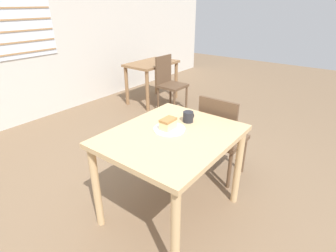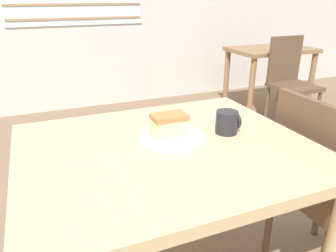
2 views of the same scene
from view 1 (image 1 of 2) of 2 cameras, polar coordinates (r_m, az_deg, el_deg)
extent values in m
plane|color=#7A6047|center=(2.32, 1.82, -20.46)|extent=(14.00, 14.00, 0.00)
cube|color=#AD7F51|center=(4.25, -31.60, 13.03)|extent=(1.44, 0.01, 0.02)
cube|color=#AD7F51|center=(4.23, -32.06, 14.92)|extent=(1.44, 0.01, 0.02)
cube|color=#AD7F51|center=(4.21, -32.52, 16.83)|extent=(1.44, 0.01, 0.02)
cube|color=tan|center=(1.99, 0.77, -2.18)|extent=(1.03, 0.86, 0.04)
cylinder|color=tan|center=(1.75, 1.62, -22.82)|extent=(0.06, 0.06, 0.73)
cylinder|color=tan|center=(2.39, 14.98, -8.74)|extent=(0.06, 0.06, 0.73)
cylinder|color=tan|center=(2.16, -15.34, -12.90)|extent=(0.06, 0.06, 0.73)
cylinder|color=tan|center=(2.70, 0.17, -3.52)|extent=(0.06, 0.06, 0.73)
cube|color=olive|center=(4.73, -3.57, 13.43)|extent=(0.91, 0.58, 0.04)
cylinder|color=olive|center=(4.37, -4.52, 7.56)|extent=(0.06, 0.06, 0.67)
cylinder|color=olive|center=(4.98, 1.77, 9.84)|extent=(0.06, 0.06, 0.67)
cylinder|color=olive|center=(4.69, -8.98, 8.58)|extent=(0.06, 0.06, 0.67)
cylinder|color=olive|center=(5.26, -2.57, 10.69)|extent=(0.06, 0.06, 0.67)
cube|color=brown|center=(2.70, 11.98, -2.69)|extent=(0.40, 0.40, 0.04)
cylinder|color=brown|center=(2.89, 16.13, -6.20)|extent=(0.04, 0.04, 0.40)
cylinder|color=brown|center=(3.01, 10.16, -4.27)|extent=(0.04, 0.04, 0.40)
cylinder|color=brown|center=(2.62, 13.23, -9.40)|extent=(0.04, 0.04, 0.40)
cylinder|color=brown|center=(2.75, 6.78, -7.11)|extent=(0.04, 0.04, 0.40)
cube|color=brown|center=(2.44, 10.56, 0.71)|extent=(0.03, 0.38, 0.45)
cube|color=brown|center=(4.36, 0.97, 8.75)|extent=(0.40, 0.40, 0.04)
cylinder|color=brown|center=(4.21, 1.41, 4.94)|extent=(0.04, 0.04, 0.40)
cylinder|color=brown|center=(4.47, 4.03, 6.13)|extent=(0.04, 0.04, 0.40)
cylinder|color=brown|center=(4.40, -2.17, 5.89)|extent=(0.04, 0.04, 0.40)
cylinder|color=brown|center=(4.66, 0.54, 6.99)|extent=(0.04, 0.04, 0.40)
cube|color=brown|center=(4.41, -0.97, 12.21)|extent=(0.38, 0.03, 0.45)
cylinder|color=white|center=(2.04, 0.29, -0.65)|extent=(0.25, 0.25, 0.01)
cube|color=#E5CC89|center=(2.02, 0.02, 0.26)|extent=(0.13, 0.08, 0.06)
cube|color=#A3703D|center=(2.00, 0.02, 1.34)|extent=(0.13, 0.08, 0.02)
cylinder|color=#232328|center=(2.17, 4.40, 2.01)|extent=(0.09, 0.09, 0.09)
torus|color=#232328|center=(2.20, 5.02, 2.36)|extent=(0.02, 0.06, 0.06)
camera|label=2|loc=(1.09, 30.63, 0.38)|focal=35.00mm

